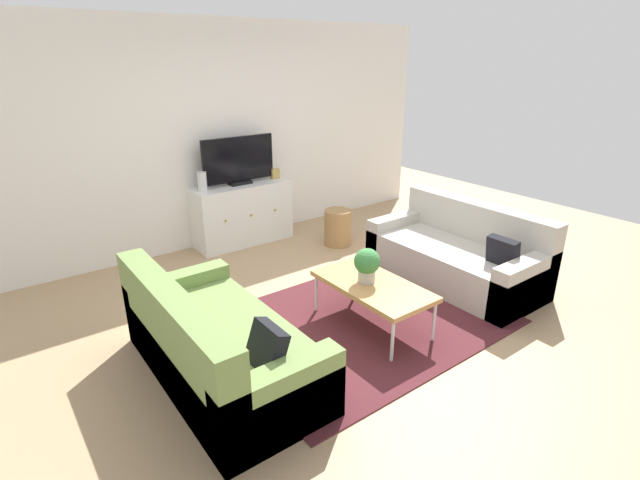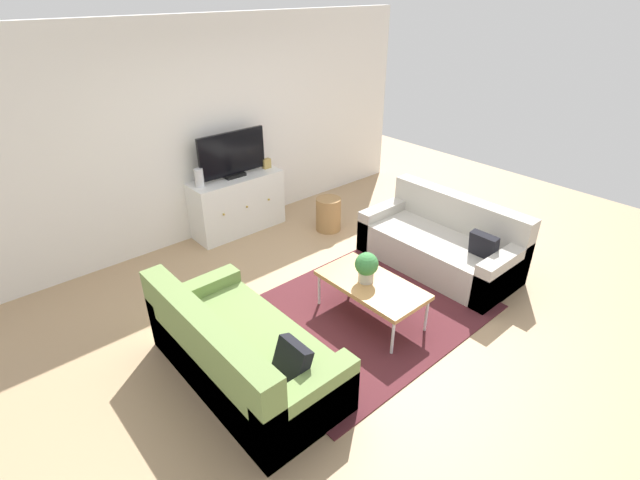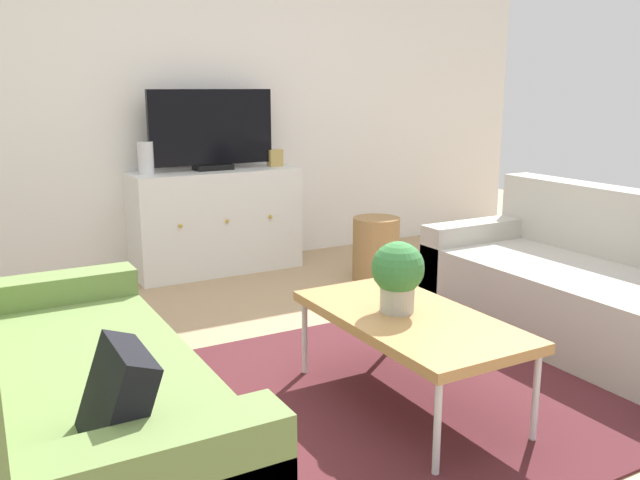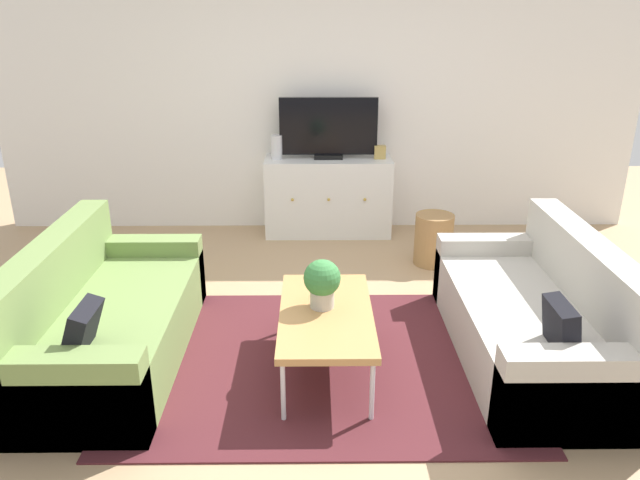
# 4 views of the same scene
# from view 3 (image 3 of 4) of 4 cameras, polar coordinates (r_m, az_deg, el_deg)

# --- Properties ---
(ground_plane) EXTENTS (10.00, 10.00, 0.00)m
(ground_plane) POSITION_cam_3_polar(r_m,az_deg,el_deg) (3.24, 4.27, -12.23)
(ground_plane) COLOR tan
(wall_back) EXTENTS (6.40, 0.12, 2.70)m
(wall_back) POSITION_cam_3_polar(r_m,az_deg,el_deg) (5.25, -11.42, 12.41)
(wall_back) COLOR white
(wall_back) RESTS_ON ground_plane
(area_rug) EXTENTS (2.50, 1.90, 0.01)m
(area_rug) POSITION_cam_3_polar(r_m,az_deg,el_deg) (3.13, 5.83, -13.12)
(area_rug) COLOR #4C1E23
(area_rug) RESTS_ON ground_plane
(couch_left_side) EXTENTS (0.89, 1.82, 0.81)m
(couch_left_side) POSITION_cam_3_polar(r_m,az_deg,el_deg) (2.59, -22.59, -13.46)
(couch_left_side) COLOR olive
(couch_left_side) RESTS_ON ground_plane
(couch_right_side) EXTENTS (0.89, 1.82, 0.81)m
(couch_right_side) POSITION_cam_3_polar(r_m,az_deg,el_deg) (4.02, 22.62, -4.08)
(couch_right_side) COLOR #B2ADA3
(couch_right_side) RESTS_ON ground_plane
(coffee_table) EXTENTS (0.57, 1.09, 0.42)m
(coffee_table) POSITION_cam_3_polar(r_m,az_deg,el_deg) (2.92, 7.65, -6.90)
(coffee_table) COLOR #B7844C
(coffee_table) RESTS_ON ground_plane
(potted_plant) EXTENTS (0.23, 0.23, 0.31)m
(potted_plant) POSITION_cam_3_polar(r_m,az_deg,el_deg) (2.89, 6.67, -2.84)
(potted_plant) COLOR #B7B2A8
(potted_plant) RESTS_ON coffee_table
(tv_console) EXTENTS (1.25, 0.47, 0.77)m
(tv_console) POSITION_cam_3_polar(r_m,az_deg,el_deg) (5.11, -8.90, 1.62)
(tv_console) COLOR white
(tv_console) RESTS_ON ground_plane
(flat_screen_tv) EXTENTS (0.95, 0.16, 0.59)m
(flat_screen_tv) POSITION_cam_3_polar(r_m,az_deg,el_deg) (5.04, -9.25, 9.26)
(flat_screen_tv) COLOR black
(flat_screen_tv) RESTS_ON tv_console
(glass_vase) EXTENTS (0.11, 0.11, 0.23)m
(glass_vase) POSITION_cam_3_polar(r_m,az_deg,el_deg) (4.89, -14.69, 6.81)
(glass_vase) COLOR silver
(glass_vase) RESTS_ON tv_console
(mantel_clock) EXTENTS (0.11, 0.07, 0.13)m
(mantel_clock) POSITION_cam_3_polar(r_m,az_deg,el_deg) (5.24, -3.87, 7.02)
(mantel_clock) COLOR tan
(mantel_clock) RESTS_ON tv_console
(wicker_basket) EXTENTS (0.34, 0.34, 0.46)m
(wicker_basket) POSITION_cam_3_polar(r_m,az_deg,el_deg) (4.86, 4.81, -0.74)
(wicker_basket) COLOR #9E7547
(wicker_basket) RESTS_ON ground_plane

